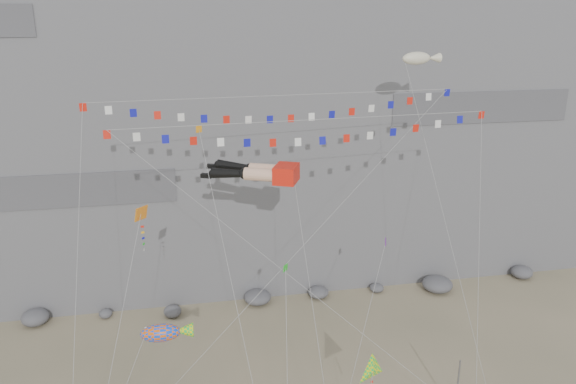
% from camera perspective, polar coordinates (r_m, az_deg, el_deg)
% --- Properties ---
extents(cliff, '(80.00, 28.00, 50.00)m').
position_cam_1_polar(cliff, '(63.05, -5.52, 16.23)').
color(cliff, slate).
rests_on(cliff, ground).
extents(talus_boulders, '(60.00, 3.00, 1.20)m').
position_cam_1_polar(talus_boulders, '(54.68, -3.11, -10.64)').
color(talus_boulders, '#5D5E62').
rests_on(talus_boulders, ground).
extents(legs_kite, '(7.09, 18.04, 21.47)m').
position_cam_1_polar(legs_kite, '(40.14, -2.85, 2.01)').
color(legs_kite, red).
rests_on(legs_kite, ground).
extents(flag_banner_upper, '(27.86, 13.16, 28.23)m').
position_cam_1_polar(flag_banner_upper, '(40.15, -0.81, 9.73)').
color(flag_banner_upper, red).
rests_on(flag_banner_upper, ground).
extents(flag_banner_lower, '(26.22, 9.17, 23.40)m').
position_cam_1_polar(flag_banner_lower, '(38.05, 2.34, 7.29)').
color(flag_banner_lower, red).
rests_on(flag_banner_lower, ground).
extents(harlequin_kite, '(4.94, 9.73, 17.32)m').
position_cam_1_polar(harlequin_kite, '(36.34, -14.71, -2.20)').
color(harlequin_kite, red).
rests_on(harlequin_kite, ground).
extents(fish_windsock, '(6.86, 5.08, 10.64)m').
position_cam_1_polar(fish_windsock, '(35.31, -12.83, -13.82)').
color(fish_windsock, '#E2590B').
rests_on(fish_windsock, ground).
extents(delta_kite, '(3.43, 5.88, 7.70)m').
position_cam_1_polar(delta_kite, '(36.97, 8.59, -17.48)').
color(delta_kite, yellow).
rests_on(delta_kite, ground).
extents(blimp_windsock, '(3.82, 13.99, 26.58)m').
position_cam_1_polar(blimp_windsock, '(46.33, 12.93, 13.01)').
color(blimp_windsock, beige).
rests_on(blimp_windsock, ground).
extents(small_kite_a, '(3.57, 13.57, 23.26)m').
position_cam_1_polar(small_kite_a, '(38.04, -8.85, 5.41)').
color(small_kite_a, orange).
rests_on(small_kite_a, ground).
extents(small_kite_b, '(7.75, 11.17, 16.59)m').
position_cam_1_polar(small_kite_b, '(41.38, 9.81, -5.35)').
color(small_kite_b, '#701B9E').
rests_on(small_kite_b, ground).
extents(small_kite_c, '(1.89, 8.34, 13.64)m').
position_cam_1_polar(small_kite_c, '(35.65, -0.25, -8.15)').
color(small_kite_c, green).
rests_on(small_kite_c, ground).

